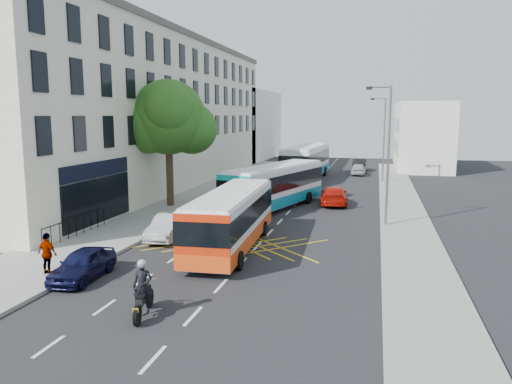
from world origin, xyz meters
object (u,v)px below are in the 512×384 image
Objects in this scene: bus_near at (232,219)px; distant_car_grey at (312,167)px; parked_car_silver at (169,227)px; distant_car_dark at (360,165)px; motorbike at (143,290)px; parked_car_blue at (83,264)px; red_hatchback at (334,195)px; street_tree at (168,118)px; lamp_far at (383,135)px; pedestrian_far at (47,254)px; distant_car_silver at (359,169)px; bus_mid at (275,186)px; bus_far at (306,162)px; lamp_near at (387,148)px.

distant_car_grey is at bearing 87.91° from bus_near.
distant_car_dark is (8.66, 35.90, 0.07)m from parked_car_silver.
bus_near is at bearing 76.06° from motorbike.
red_hatchback reaches higher than parked_car_blue.
red_hatchback is at bearing 18.90° from street_tree.
lamp_far reaches higher than parked_car_silver.
pedestrian_far is at bearing -100.14° from distant_car_grey.
bus_near reaches higher than parked_car_silver.
pedestrian_far reaches higher than distant_car_grey.
distant_car_grey is 40.14m from pedestrian_far.
parked_car_silver is 32.68m from distant_car_silver.
pedestrian_far is (-5.89, -16.91, -0.61)m from bus_mid.
parked_car_silver is 0.87× the size of distant_car_grey.
lamp_far is at bearing 66.97° from parked_car_blue.
parked_car_silver is at bearing -98.11° from distant_car_grey.
parked_car_blue is (-4.04, 2.87, -0.29)m from motorbike.
distant_car_grey is at bearing -11.21° from distant_car_silver.
red_hatchback is at bearing 71.36° from bus_near.
pedestrian_far is (-5.60, -39.75, 0.37)m from distant_car_grey.
pedestrian_far is (-10.83, -42.96, 0.28)m from distant_car_dark.
bus_far is (-0.14, 27.51, 0.31)m from bus_near.
parked_car_silver reaches higher than distant_car_grey.
parked_car_blue is at bearing -133.34° from lamp_near.
pedestrian_far is at bearing -112.10° from lamp_far.
lamp_far is 4.74× the size of pedestrian_far.
bus_far is (-0.10, 16.63, 0.19)m from bus_mid.
lamp_far is 11.18m from distant_car_grey.
distant_car_dark is (5.23, 3.21, 0.09)m from distant_car_grey.
street_tree is at bearing 12.89° from red_hatchback.
motorbike is 45.98m from distant_car_dark.
bus_mid reaches higher than pedestrian_far.
bus_far is at bearing 46.12° from distant_car_silver.
motorbike is 22.59m from red_hatchback.
bus_far is at bearing 106.75° from bus_mid.
bus_near reaches higher than distant_car_dark.
street_tree is 25.76m from distant_car_grey.
street_tree is 13.12m from red_hatchback.
bus_near is 14.00m from red_hatchback.
distant_car_grey is at bearing 80.03° from parked_car_silver.
street_tree reaches higher than parked_car_blue.
distant_car_dark is (4.94, 26.06, -0.89)m from bus_mid.
lamp_near is 10.37m from bus_near.
motorbike is at bearing -87.16° from bus_far.
distant_car_dark is 44.31m from pedestrian_far.
red_hatchback is at bearing -104.80° from lamp_far.
parked_car_blue is at bearing -99.77° from parked_car_silver.
distant_car_grey is 2.68× the size of pedestrian_far.
bus_far is 2.71× the size of distant_car_grey.
street_tree is 2.22× the size of parked_car_silver.
bus_mid is at bearing 150.05° from lamp_near.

